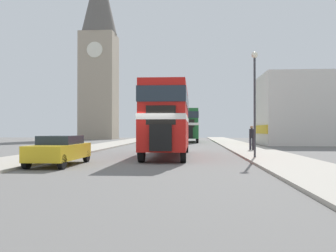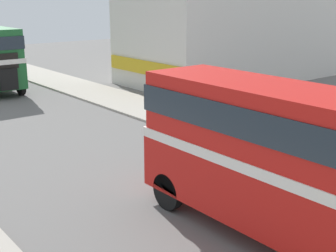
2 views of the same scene
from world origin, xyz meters
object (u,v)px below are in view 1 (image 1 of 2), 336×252
double_decker_bus (168,116)px  pedestrian_walking (252,136)px  street_lamp (255,88)px  bus_distant (189,123)px  church_tower (99,46)px  car_parked_near (60,150)px

double_decker_bus → pedestrian_walking: size_ratio=5.77×
double_decker_bus → street_lamp: (4.95, -1.92, 1.46)m
bus_distant → double_decker_bus: bearing=-91.9°
church_tower → pedestrian_walking: bearing=-60.1°
car_parked_near → pedestrian_walking: pedestrian_walking is taller
double_decker_bus → street_lamp: 5.51m
double_decker_bus → car_parked_near: (-4.60, -6.02, -1.78)m
car_parked_near → church_tower: church_tower is taller
pedestrian_walking → church_tower: size_ratio=0.06×
double_decker_bus → bus_distant: (0.94, 27.98, 0.09)m
double_decker_bus → bus_distant: 28.00m
pedestrian_walking → church_tower: 44.92m
pedestrian_walking → street_lamp: bearing=-97.6°
bus_distant → church_tower: (-16.05, 14.32, 13.89)m
bus_distant → car_parked_near: bus_distant is taller
car_parked_near → church_tower: 51.90m
double_decker_bus → car_parked_near: bearing=-127.4°
double_decker_bus → bus_distant: bearing=88.1°
car_parked_near → double_decker_bus: bearing=52.6°
street_lamp → car_parked_near: bearing=-156.8°
bus_distant → street_lamp: 30.20m
bus_distant → street_lamp: (4.01, -29.91, 1.37)m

